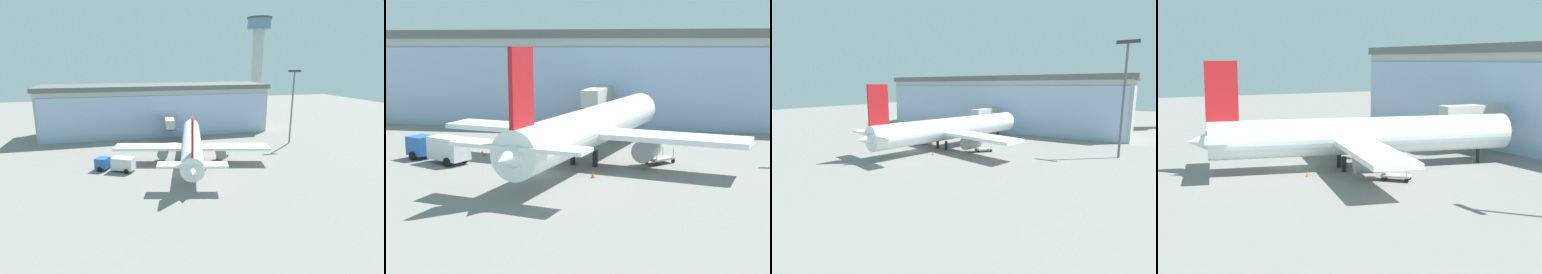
{
  "view_description": "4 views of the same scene",
  "coord_description": "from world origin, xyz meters",
  "views": [
    {
      "loc": [
        -10.31,
        -50.93,
        19.4
      ],
      "look_at": [
        3.32,
        5.83,
        5.04
      ],
      "focal_mm": 28.0,
      "sensor_mm": 36.0,
      "label": 1
    },
    {
      "loc": [
        11.15,
        -45.74,
        11.58
      ],
      "look_at": [
        2.07,
        5.52,
        2.58
      ],
      "focal_mm": 50.0,
      "sensor_mm": 36.0,
      "label": 2
    },
    {
      "loc": [
        34.47,
        -38.04,
        11.16
      ],
      "look_at": [
        6.3,
        6.21,
        2.24
      ],
      "focal_mm": 28.0,
      "sensor_mm": 36.0,
      "label": 3
    },
    {
      "loc": [
        52.66,
        -20.6,
        11.51
      ],
      "look_at": [
        2.92,
        5.19,
        3.42
      ],
      "focal_mm": 50.0,
      "sensor_mm": 36.0,
      "label": 4
    }
  ],
  "objects": [
    {
      "name": "safety_cone_wingtip",
      "position": [
        -8.56,
        7.15,
        0.28
      ],
      "size": [
        0.36,
        0.36,
        0.55
      ],
      "primitive_type": "cone",
      "color": "orange",
      "rests_on": "ground"
    },
    {
      "name": "ground",
      "position": [
        0.0,
        0.0,
        0.0
      ],
      "size": [
        240.0,
        240.0,
        0.0
      ],
      "primitive_type": "plane",
      "color": "gray"
    },
    {
      "name": "jet_bridge",
      "position": [
        1.75,
        25.37,
        4.65
      ],
      "size": [
        3.53,
        13.24,
        6.03
      ],
      "rotation": [
        0.0,
        0.0,
        1.47
      ],
      "color": "beige",
      "rests_on": "ground"
    },
    {
      "name": "catering_truck",
      "position": [
        -11.62,
        3.4,
        1.47
      ],
      "size": [
        7.54,
        5.11,
        2.65
      ],
      "rotation": [
        0.0,
        0.0,
        2.7
      ],
      "color": "#2659A5",
      "rests_on": "ground"
    },
    {
      "name": "terminal_building",
      "position": [
        0.0,
        34.67,
        6.84
      ],
      "size": [
        63.14,
        16.38,
        13.67
      ],
      "rotation": [
        0.0,
        0.0,
        0.02
      ],
      "color": "#ACACAC",
      "rests_on": "ground"
    },
    {
      "name": "baggage_cart",
      "position": [
        10.12,
        6.47,
        0.5
      ],
      "size": [
        3.09,
        3.13,
        1.5
      ],
      "rotation": [
        0.0,
        0.0,
        0.8
      ],
      "color": "#9E998C",
      "rests_on": "ground"
    },
    {
      "name": "airplane",
      "position": [
        3.35,
        6.15,
        3.49
      ],
      "size": [
        30.86,
        35.89,
        11.44
      ],
      "rotation": [
        0.0,
        0.0,
        1.34
      ],
      "color": "white",
      "rests_on": "ground"
    },
    {
      "name": "safety_cone_nose",
      "position": [
        4.46,
        -0.38,
        0.28
      ],
      "size": [
        0.36,
        0.36,
        0.55
      ],
      "primitive_type": "cone",
      "color": "orange",
      "rests_on": "ground"
    }
  ]
}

